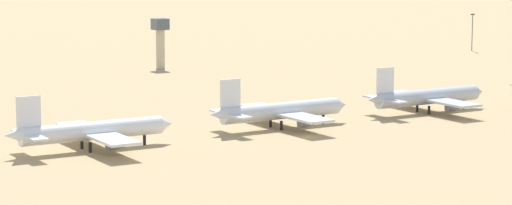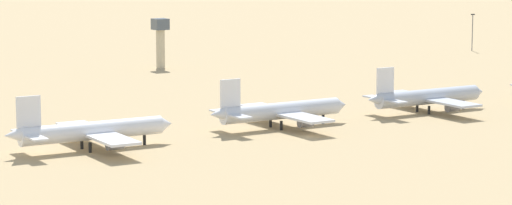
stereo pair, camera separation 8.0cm
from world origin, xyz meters
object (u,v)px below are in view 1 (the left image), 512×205
object	(u,v)px
parked_jet_white_4	(427,97)
light_pole_west	(472,29)
parked_jet_white_3	(280,111)
control_tower	(160,38)
parked_jet_white_2	(91,131)

from	to	relation	value
parked_jet_white_4	light_pole_west	bearing A→B (deg)	44.14
parked_jet_white_3	control_tower	distance (m)	135.68
parked_jet_white_2	light_pole_west	world-z (taller)	light_pole_west
control_tower	parked_jet_white_4	bearing A→B (deg)	-82.26
parked_jet_white_2	control_tower	xyz separation A→B (m)	(83.25, 135.39, 6.58)
parked_jet_white_2	parked_jet_white_3	bearing A→B (deg)	4.06
parked_jet_white_2	parked_jet_white_4	world-z (taller)	parked_jet_white_2
parked_jet_white_2	parked_jet_white_3	distance (m)	52.98
parked_jet_white_4	light_pole_west	size ratio (longest dim) A/B	2.62
parked_jet_white_2	parked_jet_white_4	bearing A→B (deg)	2.89
control_tower	light_pole_west	bearing A→B (deg)	-3.80
parked_jet_white_4	light_pole_west	xyz separation A→B (m)	(122.57, 121.80, 4.57)
parked_jet_white_3	parked_jet_white_4	xyz separation A→B (m)	(48.20, 0.95, -0.03)
light_pole_west	parked_jet_white_3	bearing A→B (deg)	-144.29
parked_jet_white_2	parked_jet_white_4	xyz separation A→B (m)	(101.07, 4.27, -0.03)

